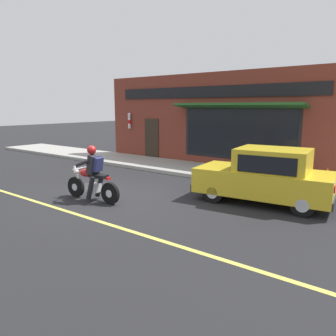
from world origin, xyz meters
name	(u,v)px	position (x,y,z in m)	size (l,w,h in m)	color
ground_plane	(117,197)	(0.00, 0.00, 0.00)	(80.00, 80.00, 0.00)	black
sidewalk_curb	(147,163)	(4.89, 3.00, 0.07)	(2.60, 22.00, 0.14)	#9E9B93
lane_stripe	(9,193)	(-1.80, 3.00, 0.00)	(0.12, 19.80, 0.01)	#D1C64C
storefront_building	(211,120)	(6.42, 0.46, 2.11)	(1.25, 11.94, 4.20)	maroon
motorcycle_with_rider	(92,178)	(-0.70, 0.27, 0.68)	(0.59, 2.02, 1.62)	black
car_hatchback	(265,177)	(2.10, -3.81, 0.77)	(2.04, 3.94, 1.57)	black
traffic_cone	(327,176)	(4.93, -4.86, 0.43)	(0.36, 0.36, 0.60)	black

